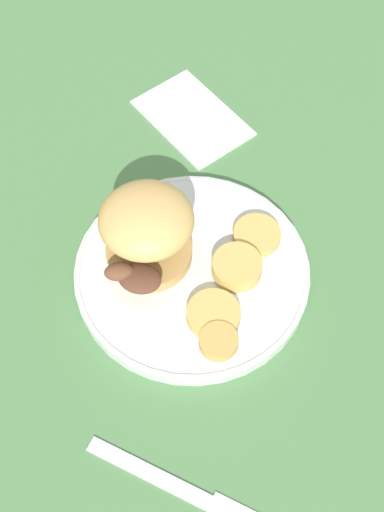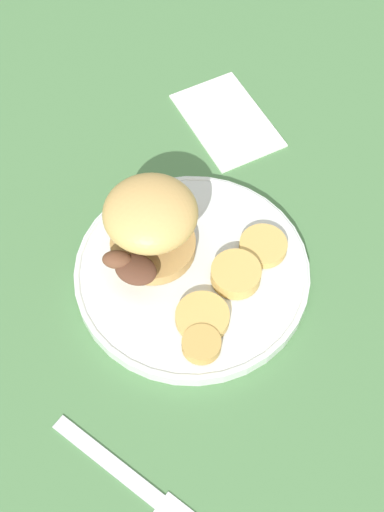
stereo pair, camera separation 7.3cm
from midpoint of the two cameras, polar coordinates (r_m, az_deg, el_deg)
The scene contains 9 objects.
ground_plane at distance 0.77m, azimuth -2.72°, elevation -1.89°, with size 4.00×4.00×0.00m, color #4C7A47.
dinner_plate at distance 0.76m, azimuth -2.75°, elevation -1.52°, with size 0.25×0.25×0.02m.
sandwich at distance 0.72m, azimuth -6.58°, elevation 1.79°, with size 0.10×0.13×0.09m.
potato_round_0 at distance 0.70m, azimuth -0.83°, elevation -7.09°, with size 0.04×0.04×0.01m, color tan.
potato_round_1 at distance 0.77m, azimuth 2.52°, elevation 1.47°, with size 0.05×0.05×0.01m, color tan.
potato_round_2 at distance 0.72m, azimuth -1.17°, elevation -4.94°, with size 0.06×0.06×0.01m, color tan.
potato_round_3 at distance 0.74m, azimuth 0.82°, elevation -1.10°, with size 0.05×0.05×0.02m, color tan.
fork at distance 0.68m, azimuth -4.62°, elevation -18.13°, with size 0.17×0.04×0.00m.
napkin at distance 0.90m, azimuth -2.32°, elevation 10.89°, with size 0.14×0.09×0.01m, color white.
Camera 1 is at (-0.13, 0.36, 0.66)m, focal length 50.00 mm.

